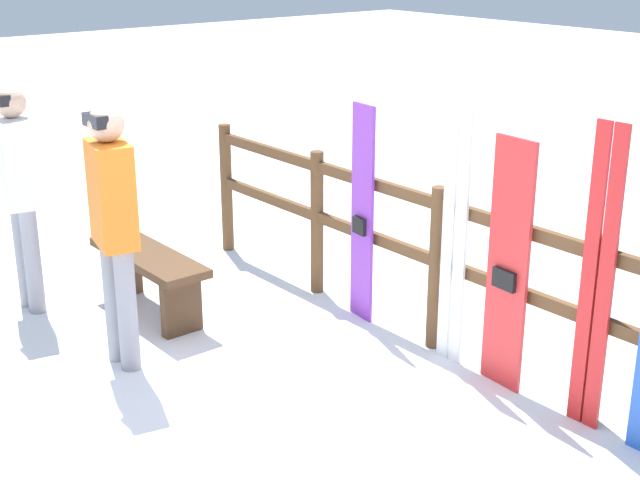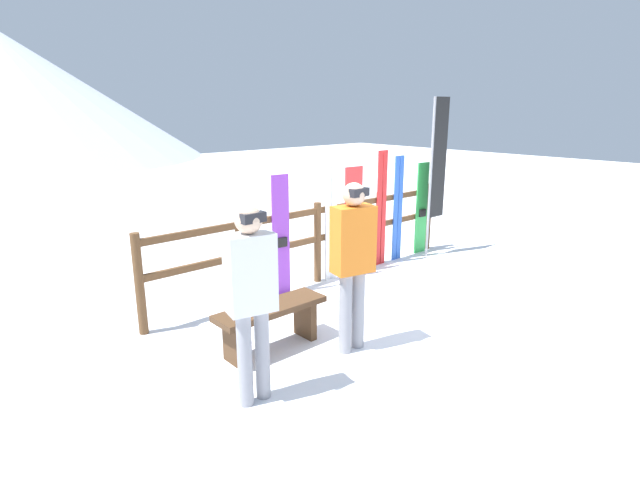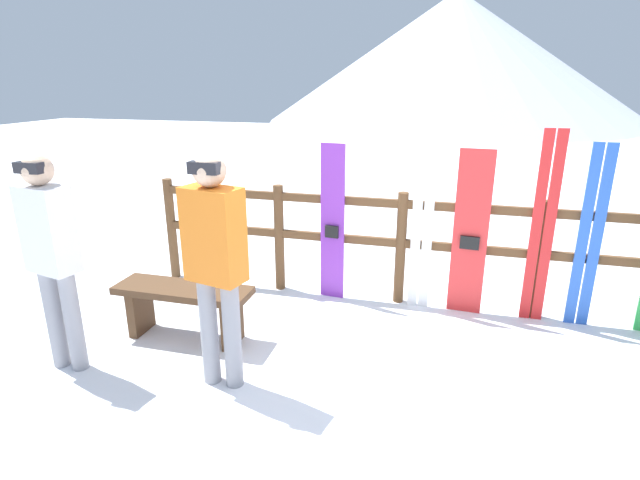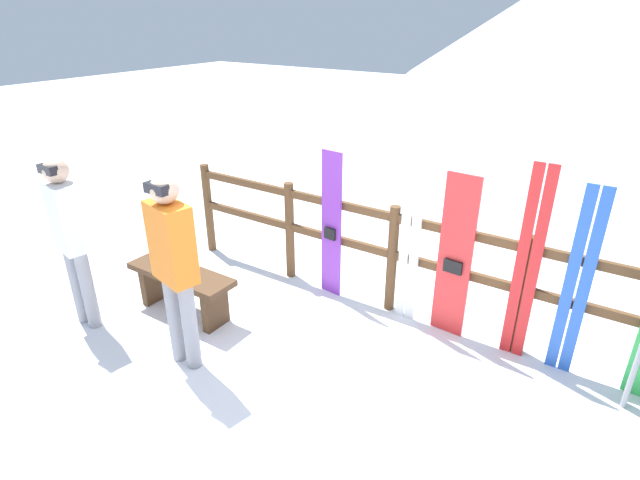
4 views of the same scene
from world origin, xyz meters
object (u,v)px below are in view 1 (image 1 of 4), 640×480
(ski_pair_white, at_px, (454,238))
(snowboard_red, at_px, (508,267))
(person_white, at_px, (19,182))
(snowboard_purple, at_px, (362,215))
(person_orange, at_px, (113,218))
(bench, at_px, (149,270))
(ski_pair_red, at_px, (597,281))

(ski_pair_white, distance_m, snowboard_red, 0.44)
(person_white, xyz_separation_m, ski_pair_white, (2.51, 1.79, -0.13))
(person_white, bearing_deg, snowboard_purple, 47.31)
(person_white, relative_size, snowboard_purple, 1.06)
(person_orange, distance_m, ski_pair_white, 2.11)
(snowboard_purple, bearing_deg, bench, -131.24)
(bench, distance_m, ski_pair_red, 3.17)
(person_orange, bearing_deg, person_white, -174.92)
(person_white, xyz_separation_m, snowboard_purple, (1.65, 1.79, -0.20))
(snowboard_red, bearing_deg, bench, -153.50)
(person_orange, height_order, snowboard_purple, person_orange)
(bench, distance_m, snowboard_red, 2.61)
(person_orange, height_order, person_white, person_orange)
(snowboard_purple, height_order, ski_pair_white, ski_pair_white)
(person_white, height_order, snowboard_red, person_white)
(bench, xyz_separation_m, ski_pair_red, (2.91, 1.15, 0.53))
(ski_pair_white, relative_size, snowboard_red, 1.08)
(snowboard_purple, relative_size, ski_pair_white, 0.93)
(ski_pair_red, bearing_deg, snowboard_red, -179.68)
(ski_pair_white, relative_size, ski_pair_red, 0.96)
(person_orange, bearing_deg, bench, 138.56)
(ski_pair_red, bearing_deg, person_white, -153.22)
(person_orange, xyz_separation_m, ski_pair_red, (2.31, 1.68, -0.12))
(ski_pair_white, bearing_deg, person_white, -144.50)
(ski_pair_white, distance_m, ski_pair_red, 1.04)
(bench, bearing_deg, ski_pair_red, 21.63)
(person_orange, distance_m, snowboard_purple, 1.74)
(snowboard_purple, height_order, snowboard_red, snowboard_purple)
(bench, bearing_deg, snowboard_red, 26.50)
(person_white, distance_m, snowboard_purple, 2.44)
(bench, height_order, snowboard_red, snowboard_red)
(person_orange, xyz_separation_m, ski_pair_white, (1.27, 1.68, -0.15))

